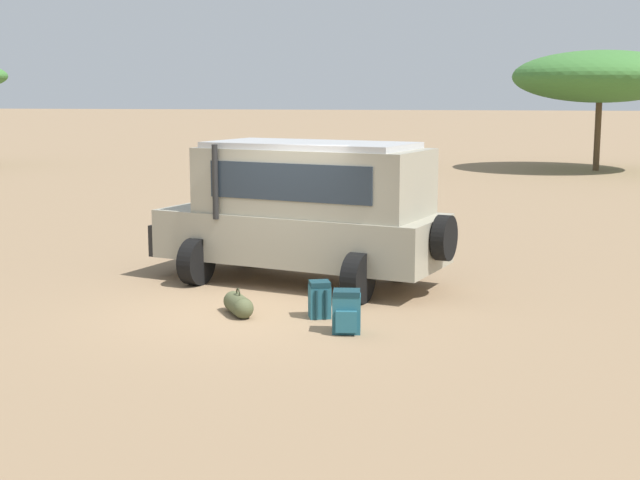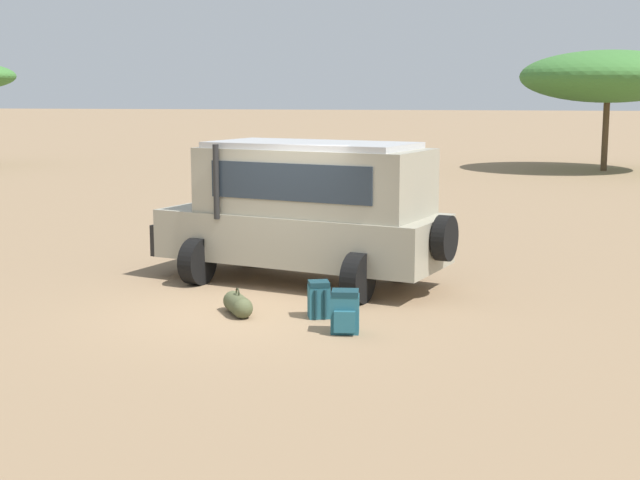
% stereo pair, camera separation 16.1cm
% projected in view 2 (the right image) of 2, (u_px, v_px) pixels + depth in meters
% --- Properties ---
extents(ground_plane, '(320.00, 320.00, 0.00)m').
position_uv_depth(ground_plane, '(253.00, 310.00, 13.50)').
color(ground_plane, '#8C7051').
extents(safari_vehicle, '(5.47, 3.55, 2.44)m').
position_uv_depth(safari_vehicle, '(307.00, 209.00, 15.26)').
color(safari_vehicle, gray).
rests_on(safari_vehicle, ground_plane).
extents(backpack_beside_front_wheel, '(0.42, 0.44, 0.60)m').
position_uv_depth(backpack_beside_front_wheel, '(345.00, 312.00, 12.19)').
color(backpack_beside_front_wheel, '#235B6B').
rests_on(backpack_beside_front_wheel, ground_plane).
extents(backpack_cluster_center, '(0.38, 0.44, 0.55)m').
position_uv_depth(backpack_cluster_center, '(319.00, 300.00, 13.05)').
color(backpack_cluster_center, '#235B6B').
rests_on(backpack_cluster_center, ground_plane).
extents(duffel_bag_low_black_case, '(0.58, 0.75, 0.41)m').
position_uv_depth(duffel_bag_low_black_case, '(238.00, 304.00, 13.24)').
color(duffel_bag_low_black_case, '#4C5133').
rests_on(duffel_bag_low_black_case, ground_plane).
extents(acacia_tree_centre_back, '(7.26, 7.30, 5.02)m').
position_uv_depth(acacia_tree_centre_back, '(608.00, 77.00, 37.02)').
color(acacia_tree_centre_back, brown).
rests_on(acacia_tree_centre_back, ground_plane).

